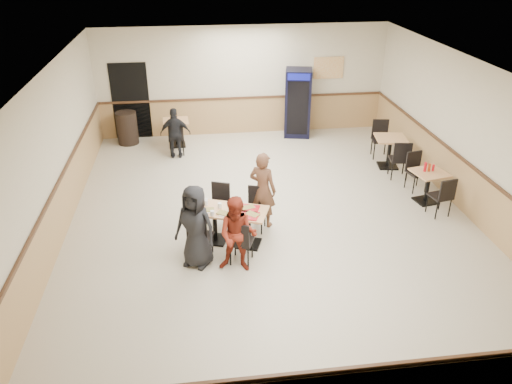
{
  "coord_description": "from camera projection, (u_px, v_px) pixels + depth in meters",
  "views": [
    {
      "loc": [
        -1.43,
        -8.61,
        5.08
      ],
      "look_at": [
        -0.36,
        -0.5,
        0.87
      ],
      "focal_mm": 35.0,
      "sensor_mm": 36.0,
      "label": 1
    }
  ],
  "objects": [
    {
      "name": "ground",
      "position": [
        270.0,
        218.0,
        10.08
      ],
      "size": [
        10.0,
        10.0,
        0.0
      ],
      "primitive_type": "plane",
      "color": "beige",
      "rests_on": "ground"
    },
    {
      "name": "room_shell",
      "position": [
        326.0,
        141.0,
        12.27
      ],
      "size": [
        10.0,
        10.0,
        10.0
      ],
      "color": "silver",
      "rests_on": "ground"
    },
    {
      "name": "main_table",
      "position": [
        232.0,
        221.0,
        9.08
      ],
      "size": [
        1.42,
        1.04,
        0.69
      ],
      "rotation": [
        0.0,
        0.0,
        -0.35
      ],
      "color": "black",
      "rests_on": "ground"
    },
    {
      "name": "main_chairs",
      "position": [
        229.0,
        222.0,
        9.09
      ],
      "size": [
        1.58,
        1.8,
        0.87
      ],
      "rotation": [
        0.0,
        0.0,
        -0.35
      ],
      "color": "black",
      "rests_on": "ground"
    },
    {
      "name": "diner_woman_left",
      "position": [
        195.0,
        227.0,
        8.35
      ],
      "size": [
        0.87,
        0.77,
        1.49
      ],
      "primitive_type": "imported",
      "rotation": [
        0.0,
        0.0,
        -0.51
      ],
      "color": "black",
      "rests_on": "ground"
    },
    {
      "name": "diner_woman_right",
      "position": [
        238.0,
        235.0,
        8.24
      ],
      "size": [
        0.78,
        0.67,
        1.36
      ],
      "primitive_type": "imported",
      "rotation": [
        0.0,
        0.0,
        -0.27
      ],
      "color": "maroon",
      "rests_on": "ground"
    },
    {
      "name": "diner_man_opposite",
      "position": [
        263.0,
        190.0,
        9.53
      ],
      "size": [
        0.66,
        0.61,
        1.52
      ],
      "primitive_type": "imported",
      "rotation": [
        0.0,
        0.0,
        2.54
      ],
      "color": "brown",
      "rests_on": "ground"
    },
    {
      "name": "lone_diner",
      "position": [
        175.0,
        133.0,
        12.55
      ],
      "size": [
        0.78,
        0.36,
        1.3
      ],
      "primitive_type": "imported",
      "rotation": [
        0.0,
        0.0,
        3.08
      ],
      "color": "black",
      "rests_on": "ground"
    },
    {
      "name": "tabletop_clutter",
      "position": [
        233.0,
        210.0,
        8.92
      ],
      "size": [
        1.09,
        0.8,
        0.12
      ],
      "rotation": [
        0.0,
        0.0,
        -0.35
      ],
      "color": "#B20B15",
      "rests_on": "main_table"
    },
    {
      "name": "side_table_near",
      "position": [
        428.0,
        182.0,
        10.5
      ],
      "size": [
        0.77,
        0.77,
        0.7
      ],
      "rotation": [
        0.0,
        0.0,
        0.2
      ],
      "color": "black",
      "rests_on": "ground"
    },
    {
      "name": "side_table_near_chair_south",
      "position": [
        440.0,
        195.0,
        10.02
      ],
      "size": [
        0.48,
        0.48,
        0.88
      ],
      "primitive_type": null,
      "rotation": [
        0.0,
        0.0,
        3.34
      ],
      "color": "black",
      "rests_on": "ground"
    },
    {
      "name": "side_table_near_chair_north",
      "position": [
        417.0,
        172.0,
        11.0
      ],
      "size": [
        0.48,
        0.48,
        0.88
      ],
      "primitive_type": null,
      "rotation": [
        0.0,
        0.0,
        0.2
      ],
      "color": "black",
      "rests_on": "ground"
    },
    {
      "name": "side_table_far",
      "position": [
        390.0,
        147.0,
        12.1
      ],
      "size": [
        0.81,
        0.81,
        0.76
      ],
      "rotation": [
        0.0,
        0.0,
        -0.16
      ],
      "color": "black",
      "rests_on": "ground"
    },
    {
      "name": "side_table_far_chair_south",
      "position": [
        399.0,
        158.0,
        11.57
      ],
      "size": [
        0.51,
        0.51,
        0.97
      ],
      "primitive_type": null,
      "rotation": [
        0.0,
        0.0,
        2.99
      ],
      "color": "black",
      "rests_on": "ground"
    },
    {
      "name": "side_table_far_chair_north",
      "position": [
        381.0,
        139.0,
        12.65
      ],
      "size": [
        0.51,
        0.51,
        0.97
      ],
      "primitive_type": null,
      "rotation": [
        0.0,
        0.0,
        -0.16
      ],
      "color": "black",
      "rests_on": "ground"
    },
    {
      "name": "condiment_caddy",
      "position": [
        428.0,
        167.0,
        10.39
      ],
      "size": [
        0.23,
        0.06,
        0.2
      ],
      "color": "red",
      "rests_on": "side_table_near"
    },
    {
      "name": "back_table",
      "position": [
        176.0,
        129.0,
        13.35
      ],
      "size": [
        0.7,
        0.7,
        0.71
      ],
      "rotation": [
        0.0,
        0.0,
        0.05
      ],
      "color": "black",
      "rests_on": "ground"
    },
    {
      "name": "back_table_chair_lone",
      "position": [
        176.0,
        137.0,
        12.85
      ],
      "size": [
        0.44,
        0.44,
        0.9
      ],
      "primitive_type": null,
      "rotation": [
        0.0,
        0.0,
        3.19
      ],
      "color": "black",
      "rests_on": "ground"
    },
    {
      "name": "pepsi_cooler",
      "position": [
        298.0,
        103.0,
        13.87
      ],
      "size": [
        0.84,
        0.84,
        1.87
      ],
      "rotation": [
        0.0,
        0.0,
        -0.21
      ],
      "color": "black",
      "rests_on": "ground"
    },
    {
      "name": "trash_bin",
      "position": [
        127.0,
        128.0,
        13.52
      ],
      "size": [
        0.56,
        0.56,
        0.88
      ],
      "primitive_type": "cylinder",
      "color": "black",
      "rests_on": "ground"
    }
  ]
}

